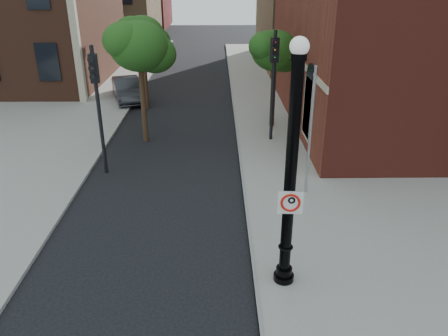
{
  "coord_description": "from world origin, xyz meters",
  "views": [
    {
      "loc": [
        1.11,
        -8.96,
        7.31
      ],
      "look_at": [
        1.27,
        2.0,
        2.38
      ],
      "focal_mm": 35.0,
      "sensor_mm": 36.0,
      "label": 1
    }
  ],
  "objects_px": {
    "lamppost": "(290,184)",
    "parked_car": "(127,89)",
    "no_parking_sign": "(290,202)",
    "traffic_signal_right": "(274,69)",
    "traffic_signal_left": "(96,90)"
  },
  "relations": [
    {
      "from": "traffic_signal_right",
      "to": "no_parking_sign",
      "type": "bearing_deg",
      "value": -107.48
    },
    {
      "from": "lamppost",
      "to": "traffic_signal_right",
      "type": "relative_size",
      "value": 1.21
    },
    {
      "from": "lamppost",
      "to": "traffic_signal_left",
      "type": "relative_size",
      "value": 1.24
    },
    {
      "from": "traffic_signal_right",
      "to": "lamppost",
      "type": "bearing_deg",
      "value": -107.61
    },
    {
      "from": "lamppost",
      "to": "traffic_signal_left",
      "type": "bearing_deg",
      "value": 131.7
    },
    {
      "from": "parked_car",
      "to": "traffic_signal_left",
      "type": "xyz_separation_m",
      "value": [
        1.11,
        -10.68,
        2.63
      ]
    },
    {
      "from": "lamppost",
      "to": "parked_car",
      "type": "distance_m",
      "value": 19.1
    },
    {
      "from": "lamppost",
      "to": "no_parking_sign",
      "type": "distance_m",
      "value": 0.42
    },
    {
      "from": "no_parking_sign",
      "to": "parked_car",
      "type": "distance_m",
      "value": 19.21
    },
    {
      "from": "lamppost",
      "to": "traffic_signal_left",
      "type": "distance_m",
      "value": 9.21
    },
    {
      "from": "no_parking_sign",
      "to": "parked_car",
      "type": "height_order",
      "value": "no_parking_sign"
    },
    {
      "from": "no_parking_sign",
      "to": "lamppost",
      "type": "bearing_deg",
      "value": 97.55
    },
    {
      "from": "parked_car",
      "to": "lamppost",
      "type": "bearing_deg",
      "value": -85.02
    },
    {
      "from": "parked_car",
      "to": "traffic_signal_right",
      "type": "relative_size",
      "value": 0.85
    },
    {
      "from": "lamppost",
      "to": "no_parking_sign",
      "type": "bearing_deg",
      "value": -85.91
    }
  ]
}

